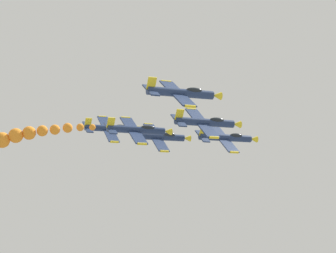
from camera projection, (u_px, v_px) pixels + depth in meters
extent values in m
cylinder|color=navy|center=(225.00, 138.00, 106.03)|extent=(1.53, 9.00, 1.53)
cone|color=yellow|center=(254.00, 139.00, 107.91)|extent=(1.45, 1.20, 1.45)
cube|color=navy|center=(223.00, 138.00, 105.93)|extent=(7.66, 1.90, 5.39)
cylinder|color=yellow|center=(212.00, 125.00, 109.78)|extent=(0.50, 1.40, 0.50)
cylinder|color=yellow|center=(234.00, 152.00, 102.08)|extent=(0.50, 1.40, 0.50)
cube|color=navy|center=(203.00, 136.00, 104.54)|extent=(3.23, 1.20, 2.31)
cube|color=yellow|center=(203.00, 131.00, 104.14)|extent=(1.03, 1.10, 1.39)
ellipsoid|color=black|center=(236.00, 136.00, 106.50)|extent=(1.06, 2.20, 1.03)
cylinder|color=navy|center=(158.00, 137.00, 109.88)|extent=(1.53, 9.00, 1.53)
cone|color=yellow|center=(187.00, 138.00, 111.76)|extent=(1.46, 1.20, 1.46)
cube|color=navy|center=(156.00, 137.00, 109.78)|extent=(7.58, 1.90, 5.51)
cylinder|color=yellow|center=(148.00, 124.00, 113.60)|extent=(0.50, 1.40, 0.50)
cylinder|color=yellow|center=(164.00, 151.00, 105.96)|extent=(0.50, 1.40, 0.50)
cube|color=navy|center=(136.00, 135.00, 108.39)|extent=(3.19, 1.20, 2.36)
cube|color=yellow|center=(136.00, 130.00, 107.97)|extent=(1.05, 1.10, 1.38)
ellipsoid|color=black|center=(169.00, 135.00, 110.34)|extent=(1.06, 2.20, 1.03)
cylinder|color=navy|center=(205.00, 122.00, 94.55)|extent=(1.53, 9.00, 1.53)
cone|color=yellow|center=(237.00, 124.00, 96.42)|extent=(1.45, 1.20, 1.45)
cube|color=navy|center=(202.00, 123.00, 94.44)|extent=(7.76, 1.90, 5.25)
cylinder|color=yellow|center=(191.00, 109.00, 98.33)|extent=(0.50, 1.40, 0.50)
cylinder|color=yellow|center=(214.00, 138.00, 90.56)|extent=(0.50, 1.40, 0.50)
cube|color=navy|center=(179.00, 120.00, 93.06)|extent=(3.26, 1.20, 2.26)
cube|color=yellow|center=(179.00, 114.00, 92.67)|extent=(1.00, 1.10, 1.41)
ellipsoid|color=black|center=(217.00, 120.00, 95.02)|extent=(1.05, 2.20, 1.03)
cylinder|color=navy|center=(136.00, 130.00, 99.99)|extent=(1.52, 9.00, 1.52)
cone|color=yellow|center=(168.00, 132.00, 101.86)|extent=(1.44, 1.20, 1.44)
cube|color=navy|center=(133.00, 130.00, 99.88)|extent=(7.86, 1.90, 5.09)
cylinder|color=yellow|center=(125.00, 118.00, 103.80)|extent=(0.50, 1.40, 0.50)
cylinder|color=yellow|center=(142.00, 144.00, 95.95)|extent=(0.50, 1.40, 0.50)
cube|color=navy|center=(111.00, 128.00, 98.50)|extent=(3.30, 1.20, 2.19)
cube|color=yellow|center=(111.00, 123.00, 98.12)|extent=(0.98, 1.10, 1.43)
ellipsoid|color=black|center=(148.00, 128.00, 100.46)|extent=(1.05, 2.20, 1.02)
sphere|color=orange|center=(92.00, 127.00, 97.37)|extent=(0.94, 0.94, 0.94)
sphere|color=orange|center=(80.00, 127.00, 96.78)|extent=(1.13, 1.13, 1.13)
sphere|color=orange|center=(68.00, 128.00, 96.37)|extent=(1.44, 1.44, 1.44)
sphere|color=orange|center=(55.00, 130.00, 95.89)|extent=(1.49, 1.49, 1.49)
sphere|color=orange|center=(42.00, 131.00, 95.28)|extent=(1.60, 1.60, 1.60)
sphere|color=orange|center=(29.00, 133.00, 94.91)|extent=(1.95, 1.95, 1.95)
sphere|color=orange|center=(16.00, 136.00, 94.58)|extent=(2.12, 2.12, 2.12)
sphere|color=orange|center=(2.00, 140.00, 94.38)|extent=(2.26, 2.26, 2.26)
cylinder|color=navy|center=(110.00, 129.00, 114.82)|extent=(1.53, 9.00, 1.53)
cone|color=yellow|center=(138.00, 130.00, 116.70)|extent=(1.46, 1.20, 1.46)
cube|color=navy|center=(108.00, 129.00, 114.72)|extent=(7.60, 1.90, 5.48)
cylinder|color=yellow|center=(102.00, 117.00, 118.54)|extent=(0.50, 1.40, 0.50)
cylinder|color=yellow|center=(114.00, 142.00, 110.89)|extent=(0.50, 1.40, 0.50)
cube|color=navy|center=(88.00, 127.00, 113.33)|extent=(3.20, 1.20, 2.35)
cube|color=yellow|center=(88.00, 122.00, 112.91)|extent=(1.04, 1.10, 1.38)
ellipsoid|color=black|center=(121.00, 127.00, 115.28)|extent=(1.06, 2.20, 1.03)
cylinder|color=navy|center=(180.00, 93.00, 84.65)|extent=(1.50, 9.00, 1.50)
cone|color=yellow|center=(217.00, 96.00, 86.52)|extent=(1.43, 1.20, 1.43)
cube|color=navy|center=(177.00, 93.00, 84.53)|extent=(8.04, 1.90, 4.79)
cylinder|color=yellow|center=(166.00, 82.00, 88.52)|extent=(0.49, 1.40, 0.49)
cylinder|color=yellow|center=(190.00, 106.00, 80.55)|extent=(0.49, 1.40, 0.49)
cube|color=navy|center=(151.00, 90.00, 83.16)|extent=(3.37, 1.20, 2.07)
cube|color=yellow|center=(152.00, 83.00, 82.81)|extent=(0.93, 1.10, 1.45)
ellipsoid|color=black|center=(194.00, 90.00, 85.14)|extent=(1.04, 2.20, 1.01)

